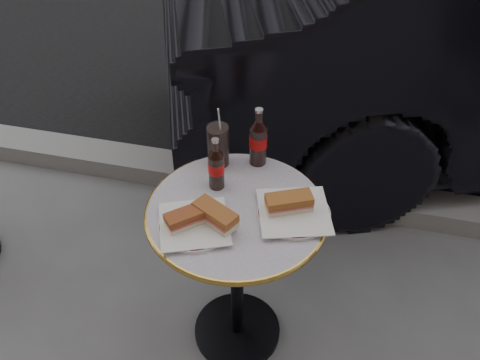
% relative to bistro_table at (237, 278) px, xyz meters
% --- Properties ---
extents(ground, '(80.00, 80.00, 0.00)m').
position_rel_bistro_table_xyz_m(ground, '(0.00, 0.00, -0.37)').
color(ground, slate).
rests_on(ground, ground).
extents(curb, '(40.00, 0.20, 0.12)m').
position_rel_bistro_table_xyz_m(curb, '(0.00, 0.90, -0.32)').
color(curb, gray).
rests_on(curb, ground).
extents(bistro_table, '(0.62, 0.62, 0.73)m').
position_rel_bistro_table_xyz_m(bistro_table, '(0.00, 0.00, 0.00)').
color(bistro_table, '#BAB2C4').
rests_on(bistro_table, ground).
extents(plate_left, '(0.28, 0.28, 0.01)m').
position_rel_bistro_table_xyz_m(plate_left, '(-0.11, -0.11, 0.37)').
color(plate_left, white).
rests_on(plate_left, bistro_table).
extents(plate_right, '(0.27, 0.27, 0.01)m').
position_rel_bistro_table_xyz_m(plate_right, '(0.19, 0.02, 0.37)').
color(plate_right, silver).
rests_on(plate_right, bistro_table).
extents(sandwich_left_a, '(0.15, 0.14, 0.05)m').
position_rel_bistro_table_xyz_m(sandwich_left_a, '(-0.14, -0.11, 0.40)').
color(sandwich_left_a, brown).
rests_on(sandwich_left_a, plate_left).
extents(sandwich_left_b, '(0.17, 0.14, 0.05)m').
position_rel_bistro_table_xyz_m(sandwich_left_b, '(-0.05, -0.08, 0.41)').
color(sandwich_left_b, '#985326').
rests_on(sandwich_left_b, plate_left).
extents(sandwich_right, '(0.17, 0.13, 0.05)m').
position_rel_bistro_table_xyz_m(sandwich_right, '(0.17, 0.03, 0.41)').
color(sandwich_right, '#9D5828').
rests_on(sandwich_right, plate_right).
extents(cola_bottle_left, '(0.06, 0.06, 0.21)m').
position_rel_bistro_table_xyz_m(cola_bottle_left, '(-0.10, 0.10, 0.47)').
color(cola_bottle_left, black).
rests_on(cola_bottle_left, bistro_table).
extents(cola_bottle_right, '(0.07, 0.07, 0.23)m').
position_rel_bistro_table_xyz_m(cola_bottle_right, '(0.02, 0.26, 0.48)').
color(cola_bottle_right, black).
rests_on(cola_bottle_right, bistro_table).
extents(cola_glass, '(0.10, 0.10, 0.16)m').
position_rel_bistro_table_xyz_m(cola_glass, '(-0.12, 0.22, 0.45)').
color(cola_glass, black).
rests_on(cola_glass, bistro_table).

